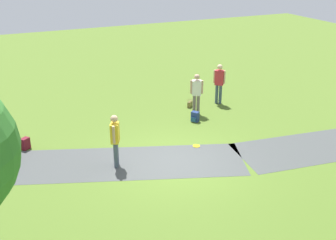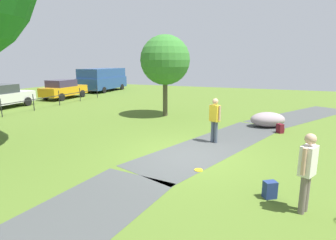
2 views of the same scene
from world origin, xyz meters
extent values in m
plane|color=#4F6A25|center=(0.00, 0.00, 0.00)|extent=(48.00, 48.00, 0.00)
cube|color=#434746|center=(1.71, -0.66, 0.00)|extent=(8.26, 4.72, 0.01)
cube|color=#434746|center=(8.90, -4.07, 0.00)|extent=(7.97, 5.98, 0.01)
cylinder|color=#4B4831|center=(5.92, 3.21, 1.08)|extent=(0.26, 0.26, 2.16)
sphere|color=#377A2F|center=(5.92, 3.21, 3.12)|extent=(2.72, 2.72, 2.72)
ellipsoid|color=gray|center=(5.25, -2.31, 0.35)|extent=(1.66, 1.93, 0.70)
cylinder|color=#6C605B|center=(-2.39, -3.33, 0.41)|extent=(0.13, 0.13, 0.82)
cylinder|color=#6C605B|center=(-2.53, -3.26, 0.41)|extent=(0.13, 0.13, 0.82)
cube|color=silver|center=(-2.46, -3.30, 1.13)|extent=(0.43, 0.37, 0.62)
cylinder|color=tan|center=(-2.26, -3.39, 1.16)|extent=(0.08, 0.08, 0.55)
cylinder|color=tan|center=(-2.66, -3.20, 1.16)|extent=(0.08, 0.08, 0.55)
sphere|color=tan|center=(-2.46, -3.30, 1.58)|extent=(0.22, 0.22, 0.22)
cylinder|color=#465160|center=(1.75, -0.57, 0.42)|extent=(0.13, 0.13, 0.83)
cylinder|color=#465160|center=(1.82, -0.43, 0.42)|extent=(0.13, 0.13, 0.83)
cube|color=gold|center=(1.79, -0.50, 1.14)|extent=(0.37, 0.43, 0.62)
cylinder|color=tan|center=(1.69, -0.70, 1.18)|extent=(0.08, 0.08, 0.55)
cylinder|color=tan|center=(1.88, -0.30, 1.18)|extent=(0.08, 0.08, 0.55)
sphere|color=tan|center=(1.79, -0.50, 1.60)|extent=(0.22, 0.22, 0.22)
cube|color=maroon|center=(4.24, -2.86, 0.20)|extent=(0.34, 0.33, 0.40)
cube|color=maroon|center=(4.33, -2.97, 0.12)|extent=(0.19, 0.17, 0.18)
cube|color=navy|center=(-2.07, -2.63, 0.20)|extent=(0.32, 0.34, 0.40)
cube|color=navy|center=(-1.96, -2.56, 0.12)|extent=(0.16, 0.20, 0.18)
cylinder|color=gold|center=(-1.11, -0.70, 0.01)|extent=(0.25, 0.25, 0.02)
cylinder|color=black|center=(2.20, 11.50, 0.53)|extent=(0.05, 0.05, 1.05)
cylinder|color=black|center=(4.40, 11.50, 0.53)|extent=(0.05, 0.05, 1.05)
cylinder|color=black|center=(6.60, 11.50, 0.53)|extent=(0.05, 0.05, 1.05)
cylinder|color=black|center=(8.80, 11.50, 0.53)|extent=(0.05, 0.05, 1.05)
cylinder|color=black|center=(11.00, 11.50, 0.53)|extent=(0.05, 0.05, 1.05)
cube|color=silver|center=(4.33, 14.24, 0.65)|extent=(4.32, 1.92, 0.70)
cylinder|color=black|center=(5.59, 15.15, 0.30)|extent=(0.61, 0.19, 0.60)
cylinder|color=black|center=(5.68, 13.46, 0.30)|extent=(0.61, 0.19, 0.60)
cube|color=orange|center=(9.64, 13.77, 0.65)|extent=(4.08, 1.68, 0.70)
cube|color=#382D46|center=(9.40, 13.77, 1.28)|extent=(2.13, 1.52, 0.56)
cylinder|color=black|center=(10.89, 14.60, 0.30)|extent=(0.60, 0.17, 0.60)
cylinder|color=black|center=(10.91, 12.98, 0.30)|extent=(0.60, 0.17, 0.60)
cylinder|color=black|center=(8.37, 14.56, 0.30)|extent=(0.60, 0.17, 0.60)
cylinder|color=black|center=(8.40, 12.94, 0.30)|extent=(0.60, 0.17, 0.60)
cube|color=navy|center=(15.77, 14.21, 0.85)|extent=(5.71, 2.65, 1.10)
cube|color=navy|center=(15.77, 14.21, 1.85)|extent=(5.43, 2.52, 0.90)
cylinder|color=black|center=(17.48, 15.50, 0.30)|extent=(0.60, 0.18, 0.60)
cylinder|color=black|center=(17.55, 13.02, 0.30)|extent=(0.60, 0.18, 0.60)
cylinder|color=black|center=(13.98, 15.40, 0.30)|extent=(0.60, 0.18, 0.60)
cylinder|color=black|center=(14.05, 12.91, 0.30)|extent=(0.60, 0.18, 0.60)
camera|label=1|loc=(4.80, 10.21, 6.26)|focal=43.17mm
camera|label=2|loc=(-8.31, -2.60, 3.08)|focal=29.36mm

